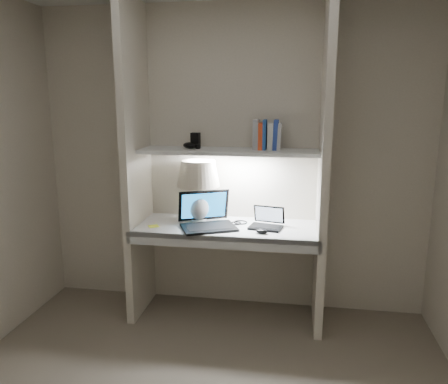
% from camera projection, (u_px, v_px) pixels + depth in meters
% --- Properties ---
extents(back_wall, '(3.20, 0.01, 2.50)m').
position_uv_depth(back_wall, '(232.00, 161.00, 3.62)').
color(back_wall, beige).
rests_on(back_wall, floor).
extents(alcove_panel_left, '(0.06, 0.55, 2.50)m').
position_uv_depth(alcove_panel_left, '(136.00, 163.00, 3.47)').
color(alcove_panel_left, beige).
rests_on(alcove_panel_left, floor).
extents(alcove_panel_right, '(0.06, 0.55, 2.50)m').
position_uv_depth(alcove_panel_right, '(324.00, 168.00, 3.24)').
color(alcove_panel_right, beige).
rests_on(alcove_panel_right, floor).
extents(desk, '(1.40, 0.55, 0.04)m').
position_uv_depth(desk, '(227.00, 228.00, 3.46)').
color(desk, white).
rests_on(desk, alcove_panel_left).
extents(desk_apron, '(1.46, 0.03, 0.10)m').
position_uv_depth(desk_apron, '(221.00, 242.00, 3.22)').
color(desk_apron, silver).
rests_on(desk_apron, desk).
extents(shelf, '(1.40, 0.36, 0.03)m').
position_uv_depth(shelf, '(229.00, 151.00, 3.43)').
color(shelf, silver).
rests_on(shelf, back_wall).
extents(strip_light, '(0.60, 0.04, 0.02)m').
position_uv_depth(strip_light, '(229.00, 154.00, 3.43)').
color(strip_light, white).
rests_on(strip_light, shelf).
extents(table_lamp, '(0.34, 0.34, 0.51)m').
position_uv_depth(table_lamp, '(198.00, 181.00, 3.49)').
color(table_lamp, white).
rests_on(table_lamp, desk).
extents(laptop_main, '(0.52, 0.49, 0.27)m').
position_uv_depth(laptop_main, '(207.00, 219.00, 3.43)').
color(laptop_main, black).
rests_on(laptop_main, desk).
extents(laptop_netbook, '(0.28, 0.26, 0.16)m').
position_uv_depth(laptop_netbook, '(267.00, 223.00, 3.41)').
color(laptop_netbook, black).
rests_on(laptop_netbook, desk).
extents(speaker, '(0.12, 0.09, 0.16)m').
position_uv_depth(speaker, '(213.00, 208.00, 3.68)').
color(speaker, silver).
rests_on(speaker, desk).
extents(mouse, '(0.11, 0.09, 0.03)m').
position_uv_depth(mouse, '(262.00, 231.00, 3.26)').
color(mouse, black).
rests_on(mouse, desk).
extents(cable_coil, '(0.13, 0.13, 0.01)m').
position_uv_depth(cable_coil, '(241.00, 222.00, 3.53)').
color(cable_coil, black).
rests_on(cable_coil, desk).
extents(sticky_note, '(0.11, 0.11, 0.00)m').
position_uv_depth(sticky_note, '(154.00, 226.00, 3.44)').
color(sticky_note, '#EBFF35').
rests_on(sticky_note, desk).
extents(book_row, '(0.22, 0.15, 0.23)m').
position_uv_depth(book_row, '(267.00, 135.00, 3.40)').
color(book_row, silver).
rests_on(book_row, shelf).
extents(shelf_box, '(0.08, 0.06, 0.12)m').
position_uv_depth(shelf_box, '(196.00, 140.00, 3.53)').
color(shelf_box, black).
rests_on(shelf_box, shelf).
extents(shelf_gadget, '(0.14, 0.13, 0.05)m').
position_uv_depth(shelf_gadget, '(190.00, 145.00, 3.46)').
color(shelf_gadget, black).
rests_on(shelf_gadget, shelf).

